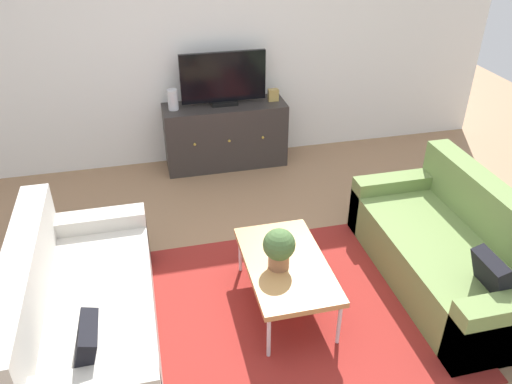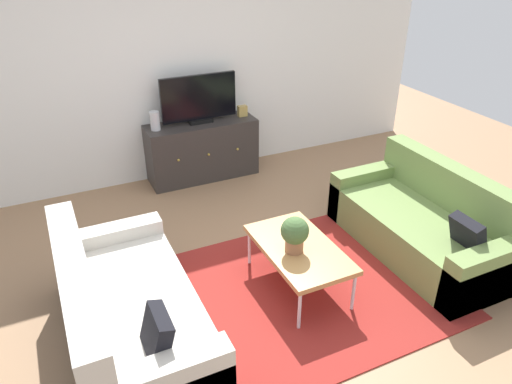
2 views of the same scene
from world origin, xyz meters
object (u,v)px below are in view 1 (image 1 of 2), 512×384
at_px(couch_left_side, 75,314).
at_px(glass_vase, 173,100).
at_px(couch_right_side, 456,253).
at_px(flat_screen_tv, 223,79).
at_px(potted_plant, 279,247).
at_px(tv_console, 225,135).
at_px(mantel_clock, 273,95).
at_px(coffee_table, 286,265).

relative_size(couch_left_side, glass_vase, 8.26).
xyz_separation_m(couch_left_side, couch_right_side, (2.88, 0.00, 0.00)).
height_order(couch_right_side, flat_screen_tv, flat_screen_tv).
relative_size(couch_right_side, flat_screen_tv, 1.96).
bearing_deg(couch_right_side, potted_plant, -179.86).
bearing_deg(tv_console, couch_right_side, -59.43).
relative_size(flat_screen_tv, mantel_clock, 6.96).
bearing_deg(flat_screen_tv, glass_vase, -177.88).
distance_m(tv_console, glass_vase, 0.71).
relative_size(coffee_table, tv_console, 0.75).
distance_m(glass_vase, mantel_clock, 1.08).
height_order(coffee_table, mantel_clock, mantel_clock).
bearing_deg(couch_right_side, couch_left_side, 180.00).
height_order(couch_left_side, mantel_clock, mantel_clock).
xyz_separation_m(couch_right_side, flat_screen_tv, (-1.40, 2.39, 0.72)).
xyz_separation_m(couch_left_side, glass_vase, (0.93, 2.37, 0.55)).
height_order(coffee_table, glass_vase, glass_vase).
relative_size(potted_plant, glass_vase, 1.45).
relative_size(coffee_table, mantel_clock, 7.64).
height_order(potted_plant, glass_vase, glass_vase).
bearing_deg(couch_right_side, glass_vase, 129.31).
height_order(couch_left_side, tv_console, couch_left_side).
height_order(coffee_table, potted_plant, potted_plant).
bearing_deg(flat_screen_tv, couch_left_side, -121.60).
xyz_separation_m(coffee_table, potted_plant, (-0.07, -0.03, 0.20)).
distance_m(couch_right_side, flat_screen_tv, 2.87).
relative_size(coffee_table, potted_plant, 3.19).
xyz_separation_m(coffee_table, mantel_clock, (0.53, 2.34, 0.40)).
bearing_deg(coffee_table, glass_vase, 103.35).
height_order(couch_right_side, potted_plant, couch_right_side).
relative_size(couch_left_side, flat_screen_tv, 1.96).
distance_m(couch_left_side, mantel_clock, 3.16).
distance_m(couch_left_side, flat_screen_tv, 2.90).
xyz_separation_m(couch_right_side, tv_console, (-1.40, 2.37, 0.09)).
bearing_deg(glass_vase, potted_plant, -78.39).
bearing_deg(tv_console, flat_screen_tv, 90.00).
height_order(couch_right_side, mantel_clock, mantel_clock).
distance_m(couch_left_side, potted_plant, 1.46).
height_order(couch_left_side, coffee_table, couch_left_side).
bearing_deg(tv_console, coffee_table, -89.63).
xyz_separation_m(coffee_table, flat_screen_tv, (-0.02, 2.36, 0.61)).
bearing_deg(couch_right_side, mantel_clock, 109.94).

